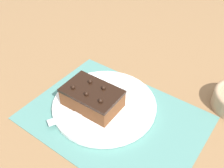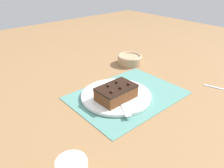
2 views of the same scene
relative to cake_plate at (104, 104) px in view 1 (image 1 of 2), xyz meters
name	(u,v)px [view 1 (image 1 of 2)]	position (x,y,z in m)	size (l,w,h in m)	color
ground_plane	(114,118)	(-0.05, 0.02, -0.01)	(3.00, 3.00, 0.00)	olive
placemat_woven	(114,118)	(-0.05, 0.02, -0.01)	(0.46, 0.34, 0.00)	slate
cake_plate	(104,104)	(0.00, 0.00, 0.00)	(0.29, 0.29, 0.01)	white
chocolate_cake	(92,97)	(0.02, 0.02, 0.03)	(0.16, 0.10, 0.06)	brown
serving_knife	(96,106)	(0.01, 0.03, 0.01)	(0.11, 0.19, 0.01)	slate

